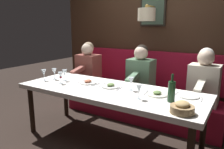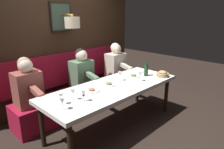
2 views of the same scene
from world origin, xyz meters
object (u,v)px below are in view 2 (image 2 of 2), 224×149
(wine_glass_4, at_px, (73,92))
(wine_bottle, at_px, (146,70))
(diner_near, at_px, (82,71))
(dining_table, at_px, (114,90))
(wine_glass_3, at_px, (140,75))
(wine_glass_2, at_px, (61,96))
(wine_glass_1, at_px, (83,93))
(diner_nearest, at_px, (116,62))
(bread_bowl, at_px, (163,74))
(diner_middle, at_px, (27,84))
(wine_glass_0, at_px, (120,74))
(wine_glass_5, at_px, (62,101))

(wine_glass_4, bearing_deg, wine_bottle, -92.59)
(diner_near, height_order, wine_glass_4, diner_near)
(dining_table, relative_size, diner_near, 3.05)
(wine_glass_3, distance_m, wine_bottle, 0.34)
(dining_table, distance_m, wine_glass_2, 0.99)
(wine_glass_1, xyz_separation_m, wine_glass_3, (-0.03, -1.20, 0.00))
(dining_table, xyz_separation_m, wine_glass_1, (-0.13, 0.71, 0.18))
(diner_nearest, bearing_deg, bread_bowl, -179.56)
(dining_table, height_order, bread_bowl, bread_bowl)
(diner_middle, relative_size, wine_glass_0, 4.82)
(wine_glass_5, height_order, bread_bowl, wine_glass_5)
(diner_nearest, height_order, wine_glass_3, diner_nearest)
(dining_table, height_order, wine_bottle, wine_bottle)
(wine_glass_1, distance_m, wine_bottle, 1.53)
(diner_nearest, xyz_separation_m, wine_glass_1, (-1.01, 1.70, 0.04))
(dining_table, bearing_deg, diner_nearest, -48.15)
(dining_table, xyz_separation_m, wine_glass_5, (-0.14, 1.04, 0.18))
(diner_near, bearing_deg, wine_glass_5, 133.39)
(dining_table, relative_size, wine_glass_3, 14.72)
(wine_glass_3, distance_m, bread_bowl, 0.53)
(bread_bowl, bearing_deg, wine_glass_5, 85.34)
(dining_table, distance_m, wine_glass_3, 0.55)
(diner_near, relative_size, wine_bottle, 2.64)
(wine_glass_5, bearing_deg, wine_glass_4, -59.75)
(diner_middle, bearing_deg, diner_nearest, -90.00)
(bread_bowl, bearing_deg, wine_bottle, 35.48)
(wine_glass_5, bearing_deg, dining_table, -82.45)
(diner_middle, height_order, wine_glass_2, diner_middle)
(wine_bottle, relative_size, bread_bowl, 1.36)
(wine_glass_2, bearing_deg, wine_bottle, -91.71)
(diner_near, relative_size, wine_glass_4, 4.82)
(dining_table, bearing_deg, wine_glass_2, 90.11)
(wine_glass_1, distance_m, wine_glass_3, 1.20)
(diner_middle, bearing_deg, wine_glass_4, -163.99)
(diner_near, height_order, bread_bowl, diner_near)
(wine_glass_2, bearing_deg, wine_glass_4, -84.54)
(dining_table, height_order, diner_middle, diner_middle)
(diner_near, height_order, wine_bottle, diner_near)
(dining_table, relative_size, diner_nearest, 3.05)
(dining_table, relative_size, wine_bottle, 8.05)
(wine_glass_1, bearing_deg, wine_glass_5, 91.45)
(bread_bowl, bearing_deg, diner_middle, 59.57)
(wine_glass_3, relative_size, wine_bottle, 0.55)
(wine_glass_1, bearing_deg, diner_near, -36.49)
(diner_nearest, xyz_separation_m, wine_bottle, (-0.94, 0.17, 0.04))
(diner_near, relative_size, wine_glass_1, 4.82)
(dining_table, distance_m, wine_bottle, 0.84)
(dining_table, xyz_separation_m, wine_glass_2, (-0.00, 0.97, 0.18))
(diner_nearest, xyz_separation_m, wine_glass_5, (-1.02, 2.03, 0.04))
(dining_table, height_order, wine_glass_4, wine_glass_4)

